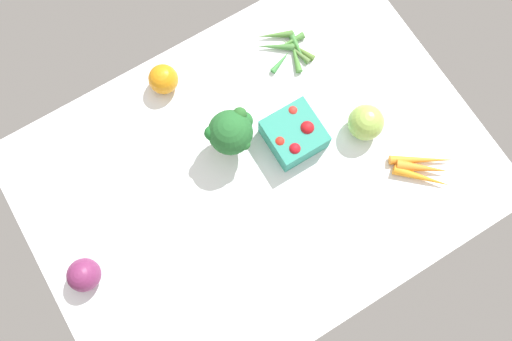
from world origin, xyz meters
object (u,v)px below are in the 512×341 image
broccoli_head (231,132)px  heirloom_tomato_orange (163,79)px  berry_basket (294,134)px  okra_pile (288,47)px  heirloom_tomato_green (366,122)px  carrot_bunch (422,168)px  red_onion_center (84,275)px

broccoli_head → heirloom_tomato_orange: broccoli_head is taller
heirloom_tomato_orange → berry_basket: 33.44cm
heirloom_tomato_orange → okra_pile: bearing=166.9°
heirloom_tomato_green → heirloom_tomato_orange: bearing=-44.4°
heirloom_tomato_orange → carrot_bunch: 63.61cm
heirloom_tomato_green → carrot_bunch: (-5.93, 15.39, -2.94)cm
berry_basket → heirloom_tomato_green: bearing=158.0°
heirloom_tomato_orange → carrot_bunch: bearing=129.4°
heirloom_tomato_orange → red_onion_center: (36.03, 30.93, 0.06)cm
heirloom_tomato_orange → okra_pile: 31.29cm
okra_pile → heirloom_tomato_green: bearing=98.7°
okra_pile → heirloom_tomato_orange: bearing=-13.1°
heirloom_tomato_orange → okra_pile: (-30.36, 7.06, -2.68)cm
berry_basket → red_onion_center: berry_basket is taller
heirloom_tomato_green → heirloom_tomato_orange: 48.21cm
heirloom_tomato_green → berry_basket: 16.63cm
carrot_bunch → red_onion_center: bearing=-13.4°
broccoli_head → heirloom_tomato_green: 31.05cm
broccoli_head → okra_pile: 28.78cm
heirloom_tomato_orange → carrot_bunch: heirloom_tomato_orange is taller
heirloom_tomato_orange → berry_basket: (-19.04, 27.49, -0.07)cm
heirloom_tomato_green → red_onion_center: heirloom_tomato_green is taller
broccoli_head → red_onion_center: (42.42, 9.83, -4.81)cm
carrot_bunch → okra_pile: bearing=-76.6°
broccoli_head → heirloom_tomato_orange: (6.39, -21.10, -4.87)cm
okra_pile → carrot_bunch: size_ratio=0.96×
broccoli_head → okra_pile: broccoli_head is taller
berry_basket → okra_pile: 23.50cm
berry_basket → red_onion_center: size_ratio=1.66×
heirloom_tomato_orange → okra_pile: size_ratio=0.49×
red_onion_center → heirloom_tomato_orange: bearing=-139.4°
broccoli_head → heirloom_tomato_orange: size_ratio=1.94×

